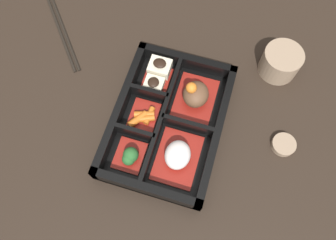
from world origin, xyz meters
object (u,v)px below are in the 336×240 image
object	(u,v)px
bowl_rice	(178,156)
chopsticks	(62,31)
sauce_dish	(284,145)
tea_cup	(281,62)

from	to	relation	value
bowl_rice	chopsticks	xyz separation A→B (m)	(-0.20, -0.32, -0.02)
sauce_dish	chopsticks	bearing A→B (deg)	-103.44
tea_cup	chopsticks	distance (m)	0.47
bowl_rice	sauce_dish	xyz separation A→B (m)	(-0.08, 0.18, -0.02)
tea_cup	sauce_dish	xyz separation A→B (m)	(0.16, 0.04, -0.02)
tea_cup	chopsticks	xyz separation A→B (m)	(0.04, -0.46, -0.03)
bowl_rice	sauce_dish	world-z (taller)	bowl_rice
bowl_rice	tea_cup	xyz separation A→B (m)	(-0.25, 0.14, 0.00)
chopsticks	tea_cup	bearing A→B (deg)	95.09
bowl_rice	sauce_dish	bearing A→B (deg)	114.65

